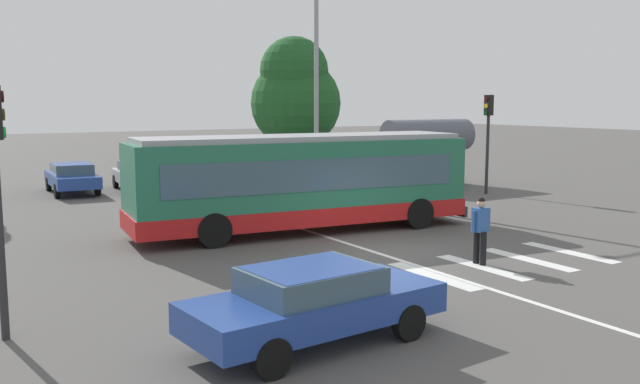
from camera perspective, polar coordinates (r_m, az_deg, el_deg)
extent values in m
plane|color=#514F4C|center=(18.95, 5.84, -4.97)|extent=(160.00, 160.00, 0.00)
cylinder|color=black|center=(24.31, 5.20, -0.98)|extent=(1.03, 0.41, 1.00)
cylinder|color=black|center=(22.35, 8.24, -1.78)|extent=(1.03, 0.41, 1.00)
cylinder|color=black|center=(21.70, -10.61, -2.11)|extent=(1.03, 0.41, 1.00)
cylinder|color=black|center=(19.47, -8.85, -3.18)|extent=(1.03, 0.41, 1.00)
cube|color=#236B4C|center=(21.48, -1.57, 0.95)|extent=(10.91, 3.68, 2.55)
cube|color=red|center=(21.62, -1.56, -1.68)|extent=(11.02, 3.72, 0.55)
cube|color=#3D5666|center=(21.45, -1.57, 1.76)|extent=(9.64, 3.60, 0.96)
cube|color=#3D5666|center=(24.10, 10.17, 2.04)|extent=(0.28, 2.24, 1.63)
cube|color=black|center=(24.03, 10.22, 4.16)|extent=(0.27, 1.93, 0.28)
cube|color=#99999E|center=(21.37, -1.58, 4.56)|extent=(10.46, 3.44, 0.16)
cube|color=#28282B|center=(24.33, 10.30, -1.23)|extent=(0.39, 2.55, 0.36)
cylinder|color=black|center=(17.86, 12.95, -4.50)|extent=(0.16, 0.16, 0.85)
cylinder|color=black|center=(17.69, 13.48, -4.63)|extent=(0.16, 0.16, 0.85)
cube|color=#2D569E|center=(17.64, 13.29, -2.26)|extent=(0.40, 0.26, 0.60)
cylinder|color=#2D569E|center=(17.48, 12.72, -2.43)|extent=(0.10, 0.10, 0.55)
cylinder|color=#2D569E|center=(17.81, 13.84, -2.28)|extent=(0.10, 0.10, 0.55)
sphere|color=tan|center=(17.58, 13.33, -0.95)|extent=(0.22, 0.22, 0.22)
sphere|color=black|center=(17.57, 13.33, -0.73)|extent=(0.19, 0.19, 0.19)
cylinder|color=black|center=(13.27, 2.37, -8.99)|extent=(0.65, 0.25, 0.64)
cylinder|color=black|center=(12.07, 7.44, -10.75)|extent=(0.65, 0.25, 0.64)
cylinder|color=black|center=(11.81, -8.47, -11.19)|extent=(0.65, 0.25, 0.64)
cylinder|color=black|center=(10.44, -4.03, -13.68)|extent=(0.65, 0.25, 0.64)
cube|color=#234293|center=(11.73, -0.42, -9.59)|extent=(4.64, 2.20, 0.52)
cube|color=#3D5666|center=(11.55, -0.79, -7.39)|extent=(2.29, 1.78, 0.44)
cube|color=#234293|center=(11.50, -0.79, -6.50)|extent=(2.10, 1.69, 0.09)
cylinder|color=black|center=(33.91, -21.74, 0.63)|extent=(0.23, 0.65, 0.64)
cylinder|color=black|center=(34.13, -18.95, 0.80)|extent=(0.23, 0.65, 0.64)
cylinder|color=black|center=(31.15, -21.13, 0.09)|extent=(0.23, 0.65, 0.64)
cylinder|color=black|center=(31.40, -18.11, 0.28)|extent=(0.23, 0.65, 0.64)
cube|color=#234293|center=(32.60, -20.02, 1.02)|extent=(2.06, 4.59, 0.52)
cube|color=#3D5666|center=(32.47, -20.03, 1.84)|extent=(1.71, 2.24, 0.44)
cube|color=#234293|center=(32.45, -20.05, 2.17)|extent=(1.63, 2.06, 0.09)
cylinder|color=black|center=(33.93, -16.72, 0.85)|extent=(0.26, 0.66, 0.64)
cylinder|color=black|center=(34.23, -13.95, 1.00)|extent=(0.26, 0.66, 0.64)
cylinder|color=black|center=(31.20, -15.92, 0.32)|extent=(0.26, 0.66, 0.64)
cylinder|color=black|center=(31.52, -12.92, 0.49)|extent=(0.26, 0.66, 0.64)
cube|color=#B7BABF|center=(32.67, -14.91, 1.23)|extent=(2.27, 4.66, 0.52)
cube|color=#3D5666|center=(32.54, -14.91, 2.06)|extent=(1.81, 2.31, 0.44)
cube|color=#B7BABF|center=(32.52, -14.92, 2.38)|extent=(1.72, 2.13, 0.09)
cylinder|color=black|center=(34.75, -12.52, 1.14)|extent=(0.27, 0.66, 0.64)
cylinder|color=black|center=(35.13, -9.85, 1.28)|extent=(0.27, 0.66, 0.64)
cylinder|color=black|center=(32.04, -11.46, 0.64)|extent=(0.27, 0.66, 0.64)
cylinder|color=black|center=(32.46, -8.58, 0.79)|extent=(0.27, 0.66, 0.64)
cube|color=#196B70|center=(33.55, -10.63, 1.52)|extent=(2.34, 4.68, 0.52)
cube|color=#3D5666|center=(33.42, -10.61, 2.32)|extent=(1.84, 2.33, 0.44)
cube|color=#196B70|center=(33.40, -10.62, 2.64)|extent=(1.75, 2.15, 0.09)
cylinder|color=black|center=(36.32, -9.00, 1.50)|extent=(0.25, 0.65, 0.64)
cylinder|color=black|center=(36.85, -6.51, 1.63)|extent=(0.25, 0.65, 0.64)
cylinder|color=black|center=(33.68, -7.57, 1.06)|extent=(0.25, 0.65, 0.64)
cylinder|color=black|center=(34.25, -4.92, 1.20)|extent=(0.25, 0.65, 0.64)
cube|color=white|center=(35.23, -7.02, 1.87)|extent=(2.20, 4.64, 0.52)
cube|color=#3D5666|center=(35.10, -6.99, 2.64)|extent=(1.78, 2.29, 0.44)
cube|color=white|center=(35.09, -6.99, 2.94)|extent=(1.69, 2.10, 0.09)
cylinder|color=#28282B|center=(12.86, -25.19, -3.77)|extent=(0.14, 0.14, 3.46)
cylinder|color=#410907|center=(12.66, -25.04, 7.25)|extent=(0.04, 0.20, 0.20)
cylinder|color=#463707|center=(12.66, -24.97, 5.89)|extent=(0.04, 0.20, 0.20)
cylinder|color=green|center=(12.67, -24.89, 4.54)|extent=(0.04, 0.20, 0.20)
cylinder|color=#28282B|center=(31.28, 13.80, 3.03)|extent=(0.14, 0.14, 3.49)
cube|color=black|center=(31.19, 13.93, 7.06)|extent=(0.28, 0.32, 0.90)
cylinder|color=#410907|center=(31.07, 13.72, 7.56)|extent=(0.04, 0.20, 0.20)
cylinder|color=yellow|center=(31.07, 13.71, 7.01)|extent=(0.04, 0.20, 0.20)
cylinder|color=#093B10|center=(31.07, 13.69, 6.46)|extent=(0.04, 0.20, 0.20)
cylinder|color=#28282B|center=(32.03, 5.79, 2.24)|extent=(0.12, 0.12, 2.30)
cylinder|color=#28282B|center=(35.03, 11.86, 2.57)|extent=(0.12, 0.12, 2.30)
cube|color=slate|center=(34.01, 8.20, 2.71)|extent=(4.46, 0.04, 1.93)
cylinder|color=#515660|center=(33.39, 9.01, 4.69)|extent=(4.74, 1.54, 1.54)
cube|color=#4C3823|center=(33.55, 8.94, 1.23)|extent=(3.72, 0.36, 0.08)
cylinder|color=#939399|center=(30.19, -0.31, 9.38)|extent=(0.20, 0.20, 10.11)
cylinder|color=brown|center=(39.31, -2.02, 3.19)|extent=(0.36, 0.36, 2.21)
sphere|color=#1E5123|center=(39.19, -2.04, 7.43)|extent=(5.14, 5.14, 5.14)
sphere|color=#1E5123|center=(38.84, -2.18, 10.08)|extent=(3.85, 3.85, 3.85)
cube|color=silver|center=(15.52, 4.81, -7.77)|extent=(0.45, 2.98, 0.01)
cube|color=silver|center=(16.50, 9.40, -6.91)|extent=(0.45, 2.98, 0.01)
cube|color=silver|center=(17.57, 13.44, -6.12)|extent=(0.45, 2.98, 0.01)
cube|color=silver|center=(18.73, 16.98, -5.40)|extent=(0.45, 2.98, 0.01)
cube|color=silver|center=(19.95, 20.10, -4.75)|extent=(0.45, 2.98, 0.01)
cube|color=silver|center=(20.32, 1.51, -4.07)|extent=(0.16, 24.00, 0.01)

